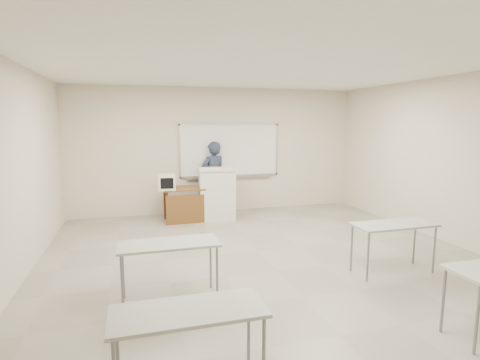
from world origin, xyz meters
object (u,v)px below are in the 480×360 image
object	(u,v)px
instructor_desk	(193,198)
podium	(217,194)
keyboard	(211,169)
mouse	(218,187)
presenter	(213,177)
whiteboard	(230,151)
crt_monitor	(167,182)
laptop	(208,183)

from	to	relation	value
instructor_desk	podium	size ratio (longest dim) A/B	1.09
instructor_desk	keyboard	size ratio (longest dim) A/B	2.82
mouse	presenter	bearing A→B (deg)	105.35
podium	keyboard	distance (m)	0.62
whiteboard	presenter	world-z (taller)	whiteboard
whiteboard	podium	size ratio (longest dim) A/B	2.13
instructor_desk	presenter	world-z (taller)	presenter
keyboard	whiteboard	bearing A→B (deg)	72.47
podium	keyboard	xyz separation A→B (m)	(-0.15, -0.12, 0.59)
instructor_desk	crt_monitor	world-z (taller)	crt_monitor
crt_monitor	mouse	size ratio (longest dim) A/B	4.49
instructor_desk	mouse	bearing A→B (deg)	-10.18
keyboard	instructor_desk	bearing A→B (deg)	-171.47
presenter	keyboard	bearing A→B (deg)	57.51
instructor_desk	mouse	distance (m)	0.61
laptop	presenter	size ratio (longest dim) A/B	0.17
instructor_desk	presenter	xyz separation A→B (m)	(0.63, 0.74, 0.35)
crt_monitor	keyboard	bearing A→B (deg)	0.15
podium	crt_monitor	bearing A→B (deg)	-170.93
crt_monitor	keyboard	distance (m)	1.00
instructor_desk	mouse	world-z (taller)	mouse
whiteboard	mouse	distance (m)	1.26
podium	presenter	xyz separation A→B (m)	(0.06, 0.70, 0.28)
whiteboard	instructor_desk	world-z (taller)	whiteboard
whiteboard	podium	world-z (taller)	whiteboard
crt_monitor	mouse	xyz separation A→B (m)	(1.10, -0.08, -0.14)
presenter	instructor_desk	bearing A→B (deg)	32.12
keyboard	presenter	distance (m)	0.90
podium	mouse	world-z (taller)	podium
instructor_desk	podium	distance (m)	0.57
podium	laptop	xyz separation A→B (m)	(-0.16, 0.21, 0.22)
laptop	keyboard	world-z (taller)	keyboard
laptop	mouse	distance (m)	0.38
whiteboard	instructor_desk	size ratio (longest dim) A/B	1.96
podium	crt_monitor	world-z (taller)	podium
laptop	presenter	bearing A→B (deg)	45.46
instructor_desk	podium	world-z (taller)	podium
crt_monitor	instructor_desk	bearing A→B (deg)	5.24
podium	keyboard	world-z (taller)	keyboard
crt_monitor	presenter	distance (m)	1.40
whiteboard	laptop	size ratio (longest dim) A/B	8.46
instructor_desk	laptop	distance (m)	0.56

